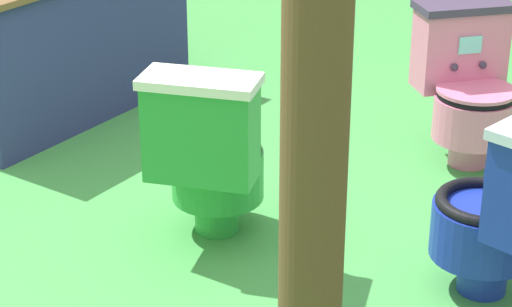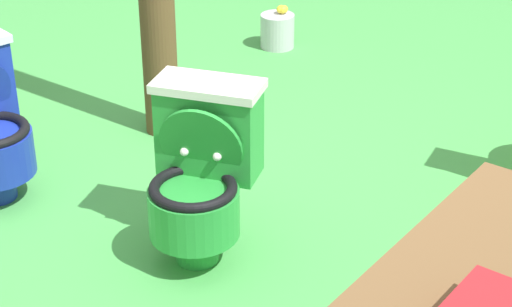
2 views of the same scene
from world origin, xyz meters
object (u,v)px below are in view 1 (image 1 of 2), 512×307
at_px(toilet_blue, 509,205).
at_px(toilet_green, 210,153).
at_px(vendor_table, 44,35).
at_px(wooden_post, 316,72).
at_px(toilet_pink, 467,84).

bearing_deg(toilet_blue, toilet_green, 112.93).
height_order(toilet_blue, vendor_table, vendor_table).
xyz_separation_m(toilet_blue, wooden_post, (-0.97, 0.23, 0.73)).
height_order(toilet_pink, wooden_post, wooden_post).
distance_m(toilet_pink, vendor_table, 2.18).
xyz_separation_m(vendor_table, wooden_post, (-1.42, -2.46, 0.71)).
bearing_deg(toilet_pink, toilet_blue, 71.82).
distance_m(toilet_green, toilet_blue, 1.14).
bearing_deg(toilet_green, toilet_blue, -7.95).
relative_size(toilet_green, vendor_table, 0.50).
height_order(toilet_pink, toilet_blue, same).
bearing_deg(vendor_table, wooden_post, -120.04).
bearing_deg(vendor_table, toilet_green, -113.42).
distance_m(toilet_green, wooden_post, 1.37).
relative_size(toilet_blue, wooden_post, 0.33).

